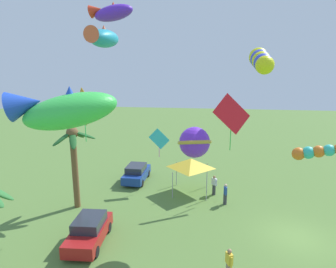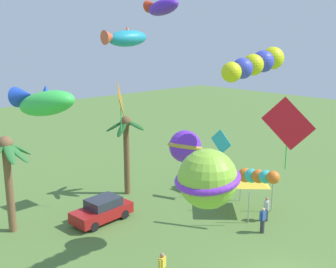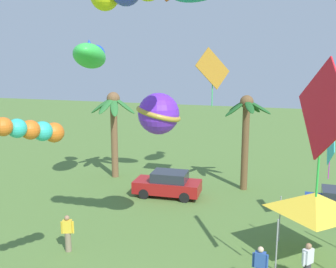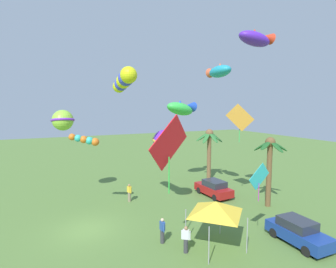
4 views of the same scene
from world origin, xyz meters
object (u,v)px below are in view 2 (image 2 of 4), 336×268
object	(u,v)px
kite_tube_4	(257,176)
kite_tube_9	(256,64)
spectator_1	(263,220)
kite_ball_0	(185,146)
kite_fish_2	(43,102)
kite_diamond_8	(221,142)
palm_tree_1	(7,162)
parked_car_0	(206,177)
festival_tent	(245,176)
kite_fish_5	(125,38)
parked_car_1	(102,210)
spectator_0	(162,268)
palm_tree_0	(126,139)
spectator_2	(266,209)
kite_ball_1	(207,179)
kite_diamond_3	(120,100)
kite_diamond_6	(288,124)
kite_fish_7	(162,7)

from	to	relation	value
kite_tube_4	kite_tube_9	bearing A→B (deg)	38.93
spectator_1	kite_ball_0	world-z (taller)	kite_ball_0
kite_fish_2	kite_diamond_8	world-z (taller)	kite_fish_2
palm_tree_1	parked_car_0	bearing A→B (deg)	-11.18
festival_tent	spectator_1	bearing A→B (deg)	-123.71
kite_tube_4	kite_tube_9	size ratio (longest dim) A/B	0.54
palm_tree_1	parked_car_0	xyz separation A→B (m)	(14.30, -2.83, -3.56)
kite_tube_4	palm_tree_1	bearing A→B (deg)	107.95
kite_fish_2	kite_fish_5	bearing A→B (deg)	5.54
parked_car_1	spectator_0	bearing A→B (deg)	-103.59
kite_tube_9	kite_ball_0	bearing A→B (deg)	108.00
festival_tent	palm_tree_0	bearing A→B (deg)	115.06
spectator_2	kite_ball_1	distance (m)	14.97
kite_ball_0	kite_tube_4	bearing A→B (deg)	-106.73
kite_ball_1	kite_diamond_3	bearing A→B (deg)	62.97
palm_tree_0	palm_tree_1	bearing A→B (deg)	-178.90
kite_fish_2	kite_tube_4	bearing A→B (deg)	-68.90
parked_car_1	kite_diamond_6	xyz separation A→B (m)	(7.66, -8.19, 5.69)
parked_car_0	kite_fish_5	xyz separation A→B (m)	(-8.01, -0.48, 10.61)
palm_tree_1	kite_fish_2	world-z (taller)	kite_fish_2
kite_tube_9	spectator_1	bearing A→B (deg)	21.51
festival_tent	palm_tree_1	bearing A→B (deg)	148.29
kite_ball_0	kite_fish_2	distance (m)	7.63
spectator_1	spectator_0	bearing A→B (deg)	178.44
kite_ball_1	kite_diamond_6	size ratio (longest dim) A/B	0.49
parked_car_0	kite_tube_9	distance (m)	14.72
parked_car_0	kite_fish_7	distance (m)	13.35
spectator_1	kite_ball_1	world-z (taller)	kite_ball_1
festival_tent	kite_fish_2	bearing A→B (deg)	161.91
kite_fish_5	kite_diamond_6	xyz separation A→B (m)	(6.10, -7.43, -4.93)
kite_ball_0	kite_tube_9	xyz separation A→B (m)	(1.12, -3.44, 4.43)
kite_ball_1	kite_tube_9	size ratio (longest dim) A/B	0.53
kite_diamond_3	festival_tent	bearing A→B (deg)	-48.33
kite_fish_2	kite_fish_5	xyz separation A→B (m)	(5.68, 0.55, 3.13)
spectator_2	kite_tube_4	xyz separation A→B (m)	(-7.80, -4.42, 5.13)
spectator_1	kite_fish_2	xyz separation A→B (m)	(-10.16, 6.58, 7.42)
festival_tent	kite_diamond_6	bearing A→B (deg)	-93.14
kite_diamond_6	parked_car_1	bearing A→B (deg)	133.07
kite_tube_4	kite_diamond_6	xyz separation A→B (m)	(7.84, 3.33, 0.50)
palm_tree_1	kite_fish_7	bearing A→B (deg)	-14.83
spectator_0	kite_ball_0	bearing A→B (deg)	29.13
festival_tent	kite_fish_7	size ratio (longest dim) A/B	0.94
palm_tree_1	spectator_2	bearing A→B (deg)	-37.97
kite_ball_0	kite_diamond_6	size ratio (longest dim) A/B	0.54
spectator_1	kite_tube_4	xyz separation A→B (m)	(-6.22, -3.63, 5.13)
festival_tent	kite_diamond_3	size ratio (longest dim) A/B	0.86
parked_car_1	kite_diamond_8	distance (m)	9.49
festival_tent	kite_diamond_8	bearing A→B (deg)	76.22
spectator_2	kite_diamond_3	distance (m)	11.67
kite_fish_5	kite_tube_9	bearing A→B (deg)	-82.60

